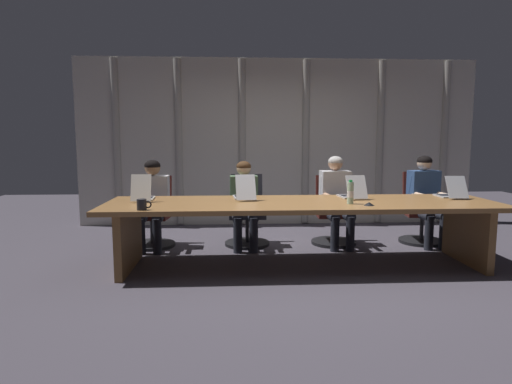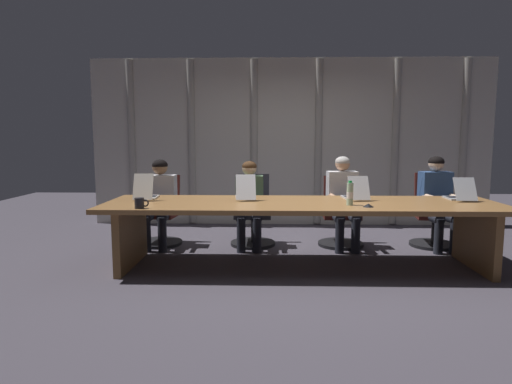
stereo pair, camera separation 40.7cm
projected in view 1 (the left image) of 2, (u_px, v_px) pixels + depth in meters
The scene contains 18 objects.
ground_plane at pixel (301, 266), 4.88m from camera, with size 13.05×13.05×0.00m, color #47424C.
conference_table at pixel (302, 213), 4.81m from camera, with size 4.31×1.15×0.73m.
curtain_backdrop at pixel (278, 143), 7.16m from camera, with size 6.52×0.17×2.71m.
laptop_left_end at pixel (143, 195), 4.90m from camera, with size 0.24×0.46×0.30m.
laptop_left_mid at pixel (244, 194), 5.01m from camera, with size 0.26×0.50×0.29m.
laptop_center at pixel (352, 193), 5.08m from camera, with size 0.27×0.45×0.28m.
laptop_right_mid at pixel (450, 193), 5.13m from camera, with size 0.24×0.44×0.26m.
office_chair_left_end at pixel (153, 220), 5.77m from camera, with size 0.60×0.60×0.93m.
office_chair_left_mid at pixel (247, 218), 5.84m from camera, with size 0.60×0.60×0.94m.
office_chair_center at pixel (333, 218), 5.91m from camera, with size 0.60×0.60×0.92m.
office_chair_right_mid at pixel (421, 216), 5.98m from camera, with size 0.60×0.61×0.96m.
person_left_end at pixel (152, 198), 5.58m from camera, with size 0.41×0.55×1.15m.
person_left_mid at pixel (244, 199), 5.64m from camera, with size 0.38×0.55×1.13m.
person_center at pixel (337, 195), 5.72m from camera, with size 0.41×0.56×1.19m.
person_right_mid at pixel (426, 194), 5.79m from camera, with size 0.42×0.56×1.19m.
water_bottle_primary at pixel (350, 193), 4.62m from camera, with size 0.07×0.07×0.26m.
coffee_mug_near at pixel (142, 205), 4.23m from camera, with size 0.14×0.09×0.11m.
conference_mic_left_side at pixel (369, 204), 4.52m from camera, with size 0.11×0.11×0.04m, color black.
Camera 1 is at (-0.78, -4.71, 1.42)m, focal length 30.41 mm.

